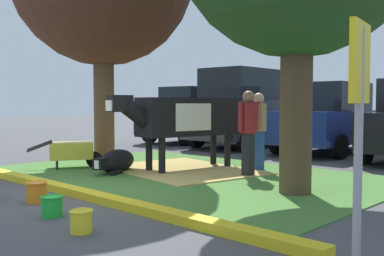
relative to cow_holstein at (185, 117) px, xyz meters
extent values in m
plane|color=#4C4C4F|center=(0.60, -2.88, -1.13)|extent=(80.00, 80.00, 0.00)
cube|color=#477A33|center=(0.42, -0.40, -1.12)|extent=(7.71, 5.04, 0.02)
cube|color=yellow|center=(0.42, -3.07, -1.07)|extent=(8.91, 0.24, 0.12)
cube|color=tan|center=(0.00, -0.09, -1.11)|extent=(3.56, 2.90, 0.04)
cylinder|color=brown|center=(-2.20, -0.51, 0.35)|extent=(0.48, 0.48, 2.96)
cylinder|color=#4C3823|center=(3.03, -0.61, 0.23)|extent=(0.50, 0.50, 2.73)
cube|color=black|center=(0.02, 0.11, 0.02)|extent=(1.07, 2.38, 0.80)
cube|color=white|center=(-0.01, -0.04, 0.02)|extent=(0.86, 1.01, 0.56)
cylinder|color=black|center=(-0.20, -1.21, 0.12)|extent=(0.42, 0.68, 0.58)
cube|color=black|center=(-0.25, -1.52, 0.30)|extent=(0.33, 0.48, 0.32)
cube|color=white|center=(-0.29, -1.72, 0.26)|extent=(0.22, 0.15, 0.20)
cylinder|color=black|center=(0.12, -0.78, -0.76)|extent=(0.14, 0.14, 0.75)
cylinder|color=black|center=(-0.37, -0.70, -0.76)|extent=(0.14, 0.14, 0.75)
cylinder|color=black|center=(0.40, 0.92, -0.76)|extent=(0.14, 0.14, 0.75)
cylinder|color=black|center=(-0.08, 1.00, -0.76)|extent=(0.14, 0.14, 0.75)
cylinder|color=black|center=(0.21, 1.29, -0.23)|extent=(0.06, 0.06, 0.70)
ellipsoid|color=black|center=(-0.81, -1.19, -0.89)|extent=(0.85, 1.20, 0.48)
cube|color=black|center=(-0.59, -1.74, -0.87)|extent=(0.29, 0.33, 0.22)
cube|color=silver|center=(-0.55, -1.86, -0.87)|extent=(0.11, 0.09, 0.16)
cylinder|color=black|center=(-0.52, -1.45, -1.07)|extent=(0.22, 0.36, 0.10)
cylinder|color=black|center=(1.48, 0.23, -0.71)|extent=(0.26, 0.26, 0.86)
cylinder|color=maroon|center=(1.48, 0.23, 0.02)|extent=(0.34, 0.34, 0.59)
sphere|color=#8C664C|center=(1.48, 0.23, 0.43)|extent=(0.23, 0.23, 0.23)
cylinder|color=maroon|center=(1.45, 0.02, 0.05)|extent=(0.09, 0.09, 0.56)
cylinder|color=maroon|center=(1.50, 0.45, 0.05)|extent=(0.09, 0.09, 0.56)
cylinder|color=#23478C|center=(1.10, 1.10, -0.71)|extent=(0.26, 0.26, 0.84)
cylinder|color=#9E7F5B|center=(1.10, 1.10, 0.00)|extent=(0.34, 0.34, 0.58)
sphere|color=tan|center=(1.10, 1.10, 0.40)|extent=(0.23, 0.23, 0.23)
cylinder|color=#9E7F5B|center=(1.29, 0.98, 0.03)|extent=(0.09, 0.09, 0.55)
cylinder|color=#9E7F5B|center=(0.92, 1.22, 0.03)|extent=(0.09, 0.09, 0.55)
cube|color=gold|center=(-1.99, -1.54, -0.73)|extent=(0.95, 1.08, 0.36)
cylinder|color=black|center=(-1.76, -1.10, -0.95)|extent=(0.26, 0.36, 0.36)
cylinder|color=black|center=(-2.33, -1.70, -1.01)|extent=(0.04, 0.04, 0.24)
cylinder|color=black|center=(-1.94, -1.91, -1.01)|extent=(0.04, 0.04, 0.24)
cylinder|color=black|center=(-2.49, -2.01, -0.61)|extent=(0.28, 0.49, 0.23)
cylinder|color=black|center=(-2.11, -2.22, -0.61)|extent=(0.28, 0.49, 0.23)
cylinder|color=#99999E|center=(5.44, -3.81, -0.15)|extent=(0.06, 0.06, 1.97)
cube|color=yellow|center=(5.44, -3.81, 0.59)|extent=(0.12, 0.44, 0.56)
cylinder|color=orange|center=(0.64, -3.72, -0.99)|extent=(0.29, 0.29, 0.29)
torus|color=orange|center=(0.64, -3.72, -0.85)|extent=(0.31, 0.31, 0.02)
cylinder|color=green|center=(1.55, -3.98, -1.01)|extent=(0.26, 0.26, 0.25)
torus|color=green|center=(1.55, -3.98, -0.88)|extent=(0.29, 0.29, 0.02)
cylinder|color=yellow|center=(2.44, -4.13, -1.01)|extent=(0.24, 0.24, 0.24)
torus|color=yellow|center=(2.44, -4.13, -0.89)|extent=(0.27, 0.27, 0.02)
cube|color=navy|center=(-4.89, 5.44, -0.36)|extent=(1.97, 4.47, 0.90)
cube|color=black|center=(-4.89, 5.44, 0.49)|extent=(1.67, 2.26, 0.80)
cylinder|color=black|center=(-5.84, 6.83, -0.81)|extent=(0.24, 0.65, 0.64)
cylinder|color=black|center=(-4.04, 6.90, -0.81)|extent=(0.24, 0.65, 0.64)
cylinder|color=black|center=(-5.73, 3.98, -0.81)|extent=(0.24, 0.65, 0.64)
cylinder|color=black|center=(-3.93, 4.05, -0.81)|extent=(0.24, 0.65, 0.64)
cube|color=#3D3D42|center=(-2.28, 5.25, -0.21)|extent=(2.08, 4.67, 1.20)
cube|color=black|center=(-2.28, 5.25, 0.89)|extent=(1.80, 3.26, 1.00)
cylinder|color=black|center=(-3.29, 6.71, -0.81)|extent=(0.24, 0.65, 0.64)
cylinder|color=black|center=(-1.39, 6.79, -0.81)|extent=(0.24, 0.65, 0.64)
cylinder|color=black|center=(-3.17, 3.72, -0.81)|extent=(0.24, 0.65, 0.64)
cylinder|color=black|center=(-1.27, 3.80, -0.81)|extent=(0.24, 0.65, 0.64)
cube|color=navy|center=(0.53, 5.49, -0.36)|extent=(1.97, 4.47, 0.90)
cube|color=black|center=(0.53, 5.49, 0.49)|extent=(1.67, 2.26, 0.80)
cylinder|color=black|center=(-0.43, 6.89, -0.81)|extent=(0.24, 0.65, 0.64)
cylinder|color=black|center=(1.37, 6.96, -0.81)|extent=(0.24, 0.65, 0.64)
cylinder|color=black|center=(-0.32, 4.03, -0.81)|extent=(0.24, 0.65, 0.64)
cylinder|color=black|center=(1.48, 4.10, -0.81)|extent=(0.24, 0.65, 0.64)
cylinder|color=black|center=(2.33, 3.67, -0.81)|extent=(0.24, 0.65, 0.64)
camera|label=1|loc=(6.80, -6.90, 0.31)|focal=42.82mm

